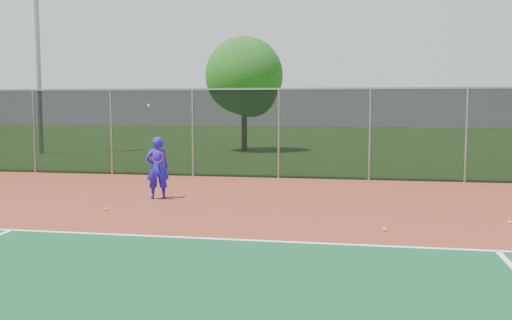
# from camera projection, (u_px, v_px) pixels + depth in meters

# --- Properties ---
(ground) EXTENTS (120.00, 120.00, 0.00)m
(ground) POSITION_uv_depth(u_px,v_px,m) (383.00, 307.00, 6.98)
(ground) COLOR #295B1A
(ground) RESTS_ON ground
(court_apron) EXTENTS (30.00, 20.00, 0.02)m
(court_apron) POSITION_uv_depth(u_px,v_px,m) (378.00, 262.00, 8.94)
(court_apron) COLOR maroon
(court_apron) RESTS_ON ground
(fence_back) EXTENTS (30.00, 0.06, 3.03)m
(fence_back) POSITION_uv_depth(u_px,v_px,m) (370.00, 133.00, 18.58)
(fence_back) COLOR black
(fence_back) RESTS_ON court_apron
(tennis_player) EXTENTS (0.71, 0.72, 2.48)m
(tennis_player) POSITION_uv_depth(u_px,v_px,m) (157.00, 168.00, 14.92)
(tennis_player) COLOR #1E16D7
(tennis_player) RESTS_ON court_apron
(practice_ball_1) EXTENTS (0.07, 0.07, 0.07)m
(practice_ball_1) POSITION_uv_depth(u_px,v_px,m) (385.00, 229.00, 11.11)
(practice_ball_1) COLOR #D6E51A
(practice_ball_1) RESTS_ON court_apron
(practice_ball_3) EXTENTS (0.07, 0.07, 0.07)m
(practice_ball_3) POSITION_uv_depth(u_px,v_px,m) (106.00, 209.00, 13.29)
(practice_ball_3) COLOR #D6E51A
(practice_ball_3) RESTS_ON court_apron
(practice_ball_4) EXTENTS (0.07, 0.07, 0.07)m
(practice_ball_4) POSITION_uv_depth(u_px,v_px,m) (510.00, 222.00, 11.78)
(practice_ball_4) COLOR #D6E51A
(practice_ball_4) RESTS_ON court_apron
(floodlight_nw) EXTENTS (0.90, 0.40, 12.22)m
(floodlight_nw) POSITION_uv_depth(u_px,v_px,m) (37.00, 17.00, 28.61)
(floodlight_nw) COLOR gray
(floodlight_nw) RESTS_ON ground
(tree_back_left) EXTENTS (4.20, 4.20, 6.17)m
(tree_back_left) POSITION_uv_depth(u_px,v_px,m) (246.00, 79.00, 30.57)
(tree_back_left) COLOR #332412
(tree_back_left) RESTS_ON ground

